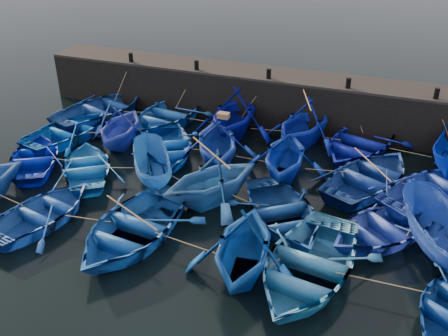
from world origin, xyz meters
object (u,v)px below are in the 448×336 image
(boat_8, at_px, (167,146))
(boat_13, at_px, (36,157))
(wooden_crate, at_px, (223,115))
(boat_0, at_px, (102,108))

(boat_8, xyz_separation_m, boat_13, (-5.09, -3.02, -0.05))
(boat_8, xyz_separation_m, wooden_crate, (2.82, 0.10, 1.92))
(boat_13, relative_size, wooden_crate, 9.03)
(boat_0, bearing_deg, boat_13, 110.24)
(boat_0, height_order, boat_8, boat_0)
(boat_8, distance_m, wooden_crate, 3.42)
(boat_8, bearing_deg, boat_0, 121.69)
(boat_0, relative_size, wooden_crate, 11.74)
(boat_13, xyz_separation_m, wooden_crate, (7.92, 3.12, 1.97))
(boat_0, xyz_separation_m, boat_8, (5.25, -2.71, -0.09))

